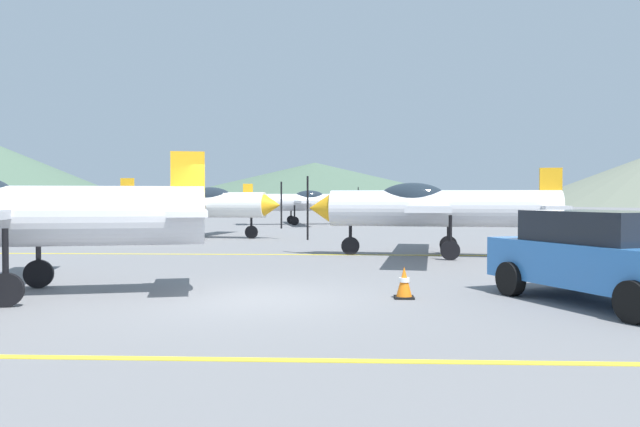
% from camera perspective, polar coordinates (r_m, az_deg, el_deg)
% --- Properties ---
extents(ground_plane, '(400.00, 400.00, 0.00)m').
position_cam_1_polar(ground_plane, '(11.73, -6.33, -7.65)').
color(ground_plane, slate).
extents(apron_line_near, '(80.00, 0.16, 0.01)m').
position_cam_1_polar(apron_line_near, '(7.59, -11.54, -12.71)').
color(apron_line_near, yellow).
rests_on(apron_line_near, ground_plane).
extents(apron_line_far, '(80.00, 0.16, 0.01)m').
position_cam_1_polar(apron_line_far, '(20.47, -2.45, -3.72)').
color(apron_line_far, yellow).
rests_on(apron_line_far, ground_plane).
extents(airplane_mid, '(8.03, 9.21, 2.75)m').
position_cam_1_polar(airplane_mid, '(20.13, 10.12, 0.57)').
color(airplane_mid, silver).
rests_on(airplane_mid, ground_plane).
extents(airplane_far, '(8.04, 9.19, 2.75)m').
position_cam_1_polar(airplane_far, '(29.45, -10.99, 0.85)').
color(airplane_far, white).
rests_on(airplane_far, ground_plane).
extents(airplane_back, '(8.04, 9.18, 2.75)m').
position_cam_1_polar(airplane_back, '(42.82, -1.79, 1.07)').
color(airplane_back, silver).
rests_on(airplane_back, ground_plane).
extents(car_sedan, '(3.38, 4.66, 1.62)m').
position_cam_1_polar(car_sedan, '(12.04, 24.25, -3.50)').
color(car_sedan, '#3372BF').
rests_on(car_sedan, ground_plane).
extents(traffic_cone_front, '(0.36, 0.36, 0.59)m').
position_cam_1_polar(traffic_cone_front, '(11.78, 7.59, -6.21)').
color(traffic_cone_front, black).
rests_on(traffic_cone_front, ground_plane).
extents(hill_centerleft, '(77.51, 77.51, 9.11)m').
position_cam_1_polar(hill_centerleft, '(133.10, -0.46, 2.65)').
color(hill_centerleft, '#4C6651').
rests_on(hill_centerleft, ground_plane).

